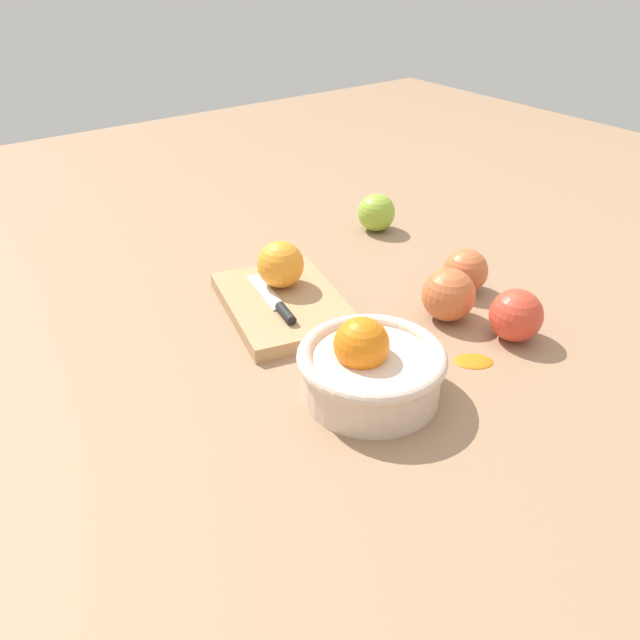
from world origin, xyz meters
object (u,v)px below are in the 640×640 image
(bowl, at_px, (370,367))
(cutting_board, at_px, (284,304))
(orange_on_board, at_px, (281,264))
(apple_front_left, at_px, (449,295))
(apple_front_left_2, at_px, (516,315))
(knife, at_px, (277,304))
(apple_front_right, at_px, (376,212))
(apple_front_center, at_px, (466,271))

(bowl, height_order, cutting_board, bowl)
(bowl, xyz_separation_m, orange_on_board, (0.26, -0.05, 0.02))
(cutting_board, distance_m, apple_front_left, 0.24)
(cutting_board, height_order, apple_front_left, apple_front_left)
(apple_front_left_2, bearing_deg, knife, 45.18)
(bowl, distance_m, knife, 0.21)
(apple_front_right, bearing_deg, knife, 116.35)
(apple_front_left_2, bearing_deg, apple_front_left, 20.85)
(apple_front_left, height_order, apple_front_center, apple_front_left)
(apple_front_center, bearing_deg, bowl, 111.38)
(knife, height_order, apple_front_right, apple_front_right)
(apple_front_center, bearing_deg, apple_front_left_2, 161.12)
(orange_on_board, height_order, apple_front_left_2, orange_on_board)
(bowl, xyz_separation_m, cutting_board, (0.23, -0.03, -0.03))
(cutting_board, distance_m, knife, 0.03)
(knife, distance_m, apple_front_center, 0.30)
(apple_front_right, bearing_deg, apple_front_left_2, 167.38)
(knife, xyz_separation_m, apple_front_left, (-0.14, -0.20, 0.01))
(apple_front_center, bearing_deg, apple_front_left, 117.37)
(apple_front_left, bearing_deg, cutting_board, 48.53)
(orange_on_board, height_order, apple_front_center, orange_on_board)
(cutting_board, bearing_deg, apple_front_center, -114.04)
(cutting_board, distance_m, apple_front_left_2, 0.33)
(knife, distance_m, apple_front_right, 0.36)
(apple_front_left_2, bearing_deg, orange_on_board, 34.50)
(apple_front_left_2, xyz_separation_m, apple_front_right, (0.39, -0.09, -0.00))
(knife, relative_size, apple_front_left, 2.04)
(cutting_board, relative_size, apple_front_left_2, 3.19)
(knife, height_order, apple_front_center, apple_front_center)
(apple_front_left, distance_m, apple_front_right, 0.32)
(apple_front_left_2, bearing_deg, apple_front_center, -18.88)
(bowl, distance_m, cutting_board, 0.23)
(cutting_board, xyz_separation_m, apple_front_right, (0.14, -0.30, 0.02))
(apple_front_left, bearing_deg, bowl, 108.87)
(apple_front_right, bearing_deg, apple_front_center, 170.74)
(cutting_board, bearing_deg, bowl, 173.15)
(apple_front_left, xyz_separation_m, apple_front_left_2, (-0.09, -0.03, -0.00))
(knife, bearing_deg, cutting_board, -53.84)
(knife, relative_size, apple_front_left_2, 2.15)
(apple_front_left_2, relative_size, apple_front_center, 1.06)
(apple_front_left, distance_m, apple_front_left_2, 0.10)
(apple_front_left, relative_size, apple_front_left_2, 1.05)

